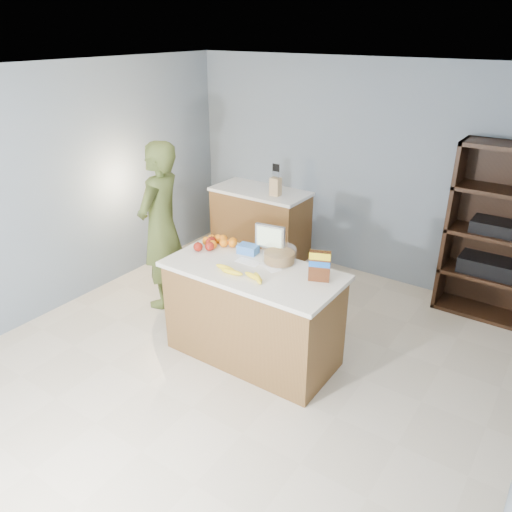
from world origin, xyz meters
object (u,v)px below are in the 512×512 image
Objects in this scene: counter_peninsula at (253,317)px; person at (161,226)px; tv at (270,238)px; cereal_box at (320,264)px; shelving_unit at (495,236)px.

counter_peninsula is 1.47m from person.
counter_peninsula is at bearing -83.02° from tv.
cereal_box is at bearing 72.11° from person.
person is at bearing -178.12° from tv.
shelving_unit reaches higher than tv.
cereal_box is at bearing -117.03° from shelving_unit.
person is 6.92× the size of cereal_box.
tv is at bearing 96.98° from counter_peninsula.
person is at bearing 168.16° from counter_peninsula.
cereal_box is (0.57, 0.13, 0.63)m from counter_peninsula.
shelving_unit is 6.99× the size of cereal_box.
person is 1.95m from cereal_box.
cereal_box is at bearing 12.56° from counter_peninsula.
counter_peninsula is at bearing 64.97° from person.
counter_peninsula is 0.86m from cereal_box.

